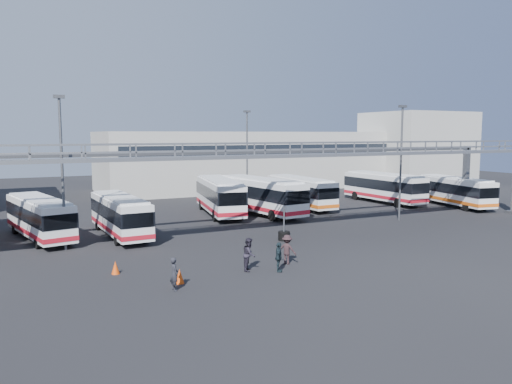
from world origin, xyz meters
name	(u,v)px	position (x,y,z in m)	size (l,w,h in m)	color
ground	(333,250)	(0.00, 0.00, 0.00)	(140.00, 140.00, 0.00)	black
gantry	(290,163)	(0.00, 5.87, 5.51)	(51.40, 5.15, 7.10)	gray
warehouse	(250,160)	(12.00, 38.00, 4.00)	(42.00, 14.00, 8.00)	#9E9E99
building_right	(417,148)	(38.00, 32.00, 5.50)	(14.00, 12.00, 11.00)	#B2B2AD
light_pole_left	(62,164)	(-16.00, 8.00, 5.73)	(0.70, 0.35, 10.21)	#4C4F54
light_pole_mid	(401,156)	(12.00, 7.00, 5.73)	(0.70, 0.35, 10.21)	#4C4F54
light_pole_back	(247,152)	(4.00, 22.00, 5.73)	(0.70, 0.35, 10.21)	#4C4F54
bus_1	(39,216)	(-17.32, 12.50, 1.70)	(4.38, 10.37, 3.07)	silver
bus_2	(120,214)	(-11.80, 11.00, 1.69)	(2.80, 10.15, 3.05)	silver
bus_4	(219,195)	(-1.25, 17.07, 1.91)	(4.63, 11.65, 3.45)	silver
bus_5	(260,194)	(2.27, 15.38, 1.94)	(4.27, 11.83, 3.52)	silver
bus_6	(300,191)	(8.03, 17.48, 1.77)	(2.52, 10.56, 3.20)	silver
bus_8	(384,186)	(18.41, 16.62, 1.85)	(2.86, 11.06, 3.34)	silver
bus_9	(454,190)	(23.31, 11.12, 1.73)	(4.15, 10.56, 3.13)	silver
pedestrian_a	(174,274)	(-12.04, -3.64, 0.83)	(0.61, 0.40, 1.66)	black
pedestrian_b	(249,254)	(-7.16, -2.01, 0.94)	(0.91, 0.71, 1.88)	#231F2B
pedestrian_c	(287,249)	(-4.53, -1.72, 0.88)	(1.13, 0.65, 1.76)	black
pedestrian_d	(279,257)	(-5.81, -3.00, 0.84)	(0.99, 0.41, 1.68)	#18252B
cone_left	(180,276)	(-11.47, -2.66, 0.39)	(0.48, 0.48, 0.77)	#D8450C
cone_right	(115,267)	(-14.11, 0.62, 0.36)	(0.45, 0.45, 0.72)	#D8450C
tire_stack	(284,235)	(-1.45, 4.14, 0.41)	(0.85, 0.85, 2.42)	black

